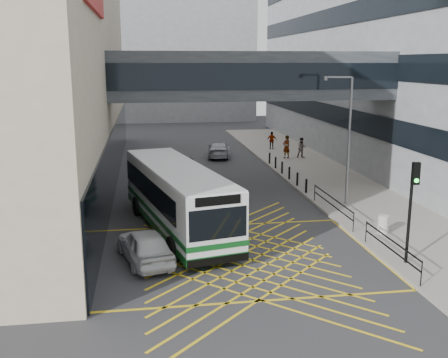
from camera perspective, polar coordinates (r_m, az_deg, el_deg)
name	(u,v)px	position (r m, az deg, el deg)	size (l,w,h in m)	color
ground	(238,256)	(23.33, 1.50, -8.39)	(120.00, 120.00, 0.00)	#333335
building_far	(155,57)	(81.45, -7.55, 12.98)	(28.00, 16.00, 18.00)	gray
skybridge	(251,76)	(34.14, 3.01, 11.17)	(20.00, 4.10, 3.00)	#353A3F
pavement	(321,176)	(39.52, 10.55, 0.32)	(6.00, 54.00, 0.16)	gray
box_junction	(238,256)	(23.33, 1.50, -8.38)	(12.00, 9.00, 0.01)	gold
bus	(176,196)	(26.44, -5.21, -1.87)	(5.21, 12.09, 3.30)	silver
car_white	(145,245)	(22.71, -8.60, -7.13)	(1.91, 4.66, 1.48)	silver
car_dark	(180,167)	(38.82, -4.81, 1.28)	(1.88, 4.80, 1.50)	black
car_silver	(219,149)	(46.96, -0.59, 3.28)	(1.98, 4.69, 1.46)	#9C9FA5
traffic_light	(412,198)	(22.55, 19.81, -1.98)	(0.30, 0.50, 4.32)	black
street_lamp	(346,133)	(31.00, 13.17, 4.92)	(1.63, 0.80, 7.41)	slate
litter_bin	(383,224)	(26.79, 16.93, -4.74)	(0.53, 0.53, 0.91)	#ADA89E
kerb_railings	(355,219)	(26.37, 14.12, -4.26)	(0.05, 12.54, 1.00)	black
bollards	(286,170)	(38.60, 6.73, 0.96)	(0.14, 10.14, 0.90)	black
pedestrian_a	(286,147)	(45.87, 6.81, 3.49)	(0.78, 0.56, 1.97)	gray
pedestrian_b	(302,148)	(46.28, 8.47, 3.38)	(0.85, 0.50, 1.74)	gray
pedestrian_c	(272,140)	(50.57, 5.23, 4.20)	(0.99, 0.47, 1.67)	gray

